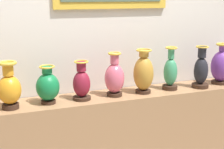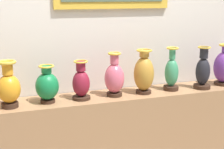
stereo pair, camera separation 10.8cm
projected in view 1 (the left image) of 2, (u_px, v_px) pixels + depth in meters
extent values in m
cube|color=#99704C|center=(112.00, 145.00, 3.03)|extent=(2.73, 0.38, 0.93)
cube|color=silver|center=(102.00, 32.00, 3.03)|extent=(4.09, 0.10, 2.91)
cylinder|color=#382319|center=(11.00, 106.00, 2.57)|extent=(0.13, 0.13, 0.04)
ellipsoid|color=orange|center=(9.00, 90.00, 2.54)|extent=(0.18, 0.18, 0.22)
cylinder|color=orange|center=(8.00, 69.00, 2.50)|extent=(0.08, 0.08, 0.09)
torus|color=gold|center=(7.00, 63.00, 2.49)|extent=(0.14, 0.14, 0.02)
cylinder|color=#382319|center=(48.00, 102.00, 2.69)|extent=(0.12, 0.12, 0.03)
ellipsoid|color=#14723D|center=(48.00, 87.00, 2.66)|extent=(0.19, 0.19, 0.22)
cylinder|color=#14723D|center=(47.00, 70.00, 2.63)|extent=(0.08, 0.08, 0.05)
torus|color=gold|center=(47.00, 67.00, 2.63)|extent=(0.12, 0.12, 0.01)
cylinder|color=#382319|center=(82.00, 98.00, 2.79)|extent=(0.15, 0.15, 0.03)
ellipsoid|color=maroon|center=(82.00, 84.00, 2.77)|extent=(0.14, 0.14, 0.22)
cylinder|color=maroon|center=(81.00, 66.00, 2.73)|extent=(0.08, 0.08, 0.08)
torus|color=gold|center=(81.00, 62.00, 2.72)|extent=(0.12, 0.12, 0.01)
cylinder|color=#382319|center=(114.00, 94.00, 2.89)|extent=(0.13, 0.13, 0.03)
ellipsoid|color=#CC5972|center=(114.00, 78.00, 2.86)|extent=(0.17, 0.17, 0.25)
cylinder|color=#CC5972|center=(115.00, 59.00, 2.82)|extent=(0.07, 0.07, 0.09)
torus|color=gold|center=(115.00, 53.00, 2.81)|extent=(0.11, 0.11, 0.02)
cylinder|color=#382319|center=(143.00, 91.00, 2.98)|extent=(0.14, 0.14, 0.03)
ellipsoid|color=#B27F2D|center=(143.00, 74.00, 2.95)|extent=(0.18, 0.18, 0.30)
cylinder|color=#B27F2D|center=(144.00, 53.00, 2.90)|extent=(0.08, 0.08, 0.06)
torus|color=gold|center=(144.00, 50.00, 2.90)|extent=(0.14, 0.14, 0.02)
cylinder|color=#382319|center=(170.00, 87.00, 3.09)|extent=(0.14, 0.14, 0.04)
ellipsoid|color=#388C60|center=(170.00, 72.00, 3.06)|extent=(0.12, 0.12, 0.25)
cylinder|color=#388C60|center=(171.00, 53.00, 3.02)|extent=(0.06, 0.06, 0.10)
torus|color=gold|center=(171.00, 48.00, 3.01)|extent=(0.11, 0.11, 0.02)
cylinder|color=#382319|center=(200.00, 86.00, 3.16)|extent=(0.15, 0.15, 0.03)
ellipsoid|color=black|center=(201.00, 71.00, 3.12)|extent=(0.13, 0.13, 0.25)
cylinder|color=black|center=(202.00, 52.00, 3.08)|extent=(0.07, 0.07, 0.10)
torus|color=gold|center=(202.00, 47.00, 3.07)|extent=(0.12, 0.12, 0.01)
cylinder|color=#382319|center=(219.00, 82.00, 3.29)|extent=(0.16, 0.16, 0.03)
ellipsoid|color=#6B3393|center=(221.00, 66.00, 3.26)|extent=(0.19, 0.19, 0.29)
cylinder|color=#6B3393|center=(222.00, 48.00, 3.21)|extent=(0.06, 0.06, 0.07)
torus|color=gold|center=(222.00, 44.00, 3.21)|extent=(0.12, 0.12, 0.02)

